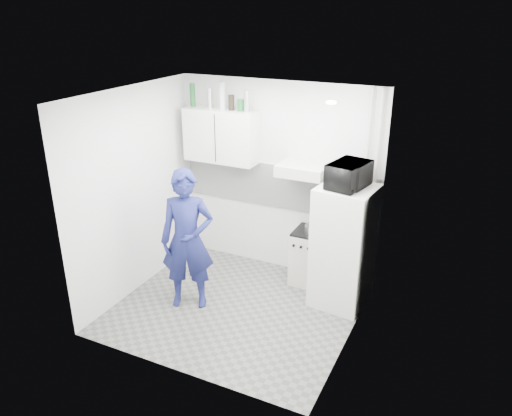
% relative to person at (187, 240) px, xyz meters
% --- Properties ---
extents(floor, '(2.80, 2.80, 0.00)m').
position_rel_person_xyz_m(floor, '(0.57, 0.13, -0.87)').
color(floor, '#5F5F5C').
rests_on(floor, ground).
extents(ceiling, '(2.80, 2.80, 0.00)m').
position_rel_person_xyz_m(ceiling, '(0.57, 0.13, 1.73)').
color(ceiling, white).
rests_on(ceiling, wall_back).
extents(wall_back, '(2.80, 0.00, 2.80)m').
position_rel_person_xyz_m(wall_back, '(0.57, 1.38, 0.43)').
color(wall_back, silver).
rests_on(wall_back, floor).
extents(wall_left, '(0.00, 2.60, 2.60)m').
position_rel_person_xyz_m(wall_left, '(-0.83, 0.13, 0.43)').
color(wall_left, silver).
rests_on(wall_left, floor).
extents(wall_right, '(0.00, 2.60, 2.60)m').
position_rel_person_xyz_m(wall_right, '(1.97, 0.13, 0.43)').
color(wall_right, silver).
rests_on(wall_right, floor).
extents(person, '(0.75, 0.64, 1.74)m').
position_rel_person_xyz_m(person, '(0.00, 0.00, 0.00)').
color(person, navy).
rests_on(person, floor).
extents(stove, '(0.45, 0.45, 0.72)m').
position_rel_person_xyz_m(stove, '(1.16, 1.13, -0.51)').
color(stove, beige).
rests_on(stove, floor).
extents(fridge, '(0.70, 0.70, 1.53)m').
position_rel_person_xyz_m(fridge, '(1.67, 0.84, -0.11)').
color(fridge, silver).
rests_on(fridge, floor).
extents(stove_top, '(0.43, 0.43, 0.03)m').
position_rel_person_xyz_m(stove_top, '(1.16, 1.13, -0.13)').
color(stove_top, black).
rests_on(stove_top, stove).
extents(saucepan, '(0.19, 0.19, 0.11)m').
position_rel_person_xyz_m(saucepan, '(1.18, 1.08, -0.07)').
color(saucepan, silver).
rests_on(saucepan, stove_top).
extents(microwave, '(0.59, 0.46, 0.29)m').
position_rel_person_xyz_m(microwave, '(1.67, 0.84, 0.80)').
color(microwave, black).
rests_on(microwave, fridge).
extents(bottle_a, '(0.07, 0.07, 0.30)m').
position_rel_person_xyz_m(bottle_a, '(-0.60, 1.20, 1.48)').
color(bottle_a, '#144C1E').
rests_on(bottle_a, upper_cabinet).
extents(bottle_c, '(0.06, 0.06, 0.26)m').
position_rel_person_xyz_m(bottle_c, '(-0.34, 1.20, 1.46)').
color(bottle_c, silver).
rests_on(bottle_c, upper_cabinet).
extents(bottle_d, '(0.08, 0.08, 0.36)m').
position_rel_person_xyz_m(bottle_d, '(-0.15, 1.20, 1.51)').
color(bottle_d, '#B2B7BC').
rests_on(bottle_d, upper_cabinet).
extents(canister_a, '(0.08, 0.08, 0.20)m').
position_rel_person_xyz_m(canister_a, '(-0.02, 1.20, 1.43)').
color(canister_a, black).
rests_on(canister_a, upper_cabinet).
extents(canister_b, '(0.08, 0.08, 0.15)m').
position_rel_person_xyz_m(canister_b, '(0.11, 1.20, 1.40)').
color(canister_b, '#144C1E').
rests_on(canister_b, upper_cabinet).
extents(bottle_e, '(0.07, 0.07, 0.27)m').
position_rel_person_xyz_m(bottle_e, '(0.19, 1.20, 1.46)').
color(bottle_e, silver).
rests_on(bottle_e, upper_cabinet).
extents(upper_cabinet, '(1.00, 0.35, 0.70)m').
position_rel_person_xyz_m(upper_cabinet, '(-0.18, 1.20, 0.98)').
color(upper_cabinet, silver).
rests_on(upper_cabinet, wall_back).
extents(range_hood, '(0.60, 0.50, 0.14)m').
position_rel_person_xyz_m(range_hood, '(1.02, 1.13, 0.70)').
color(range_hood, beige).
rests_on(range_hood, wall_back).
extents(backsplash, '(2.74, 0.03, 0.60)m').
position_rel_person_xyz_m(backsplash, '(0.57, 1.36, 0.33)').
color(backsplash, white).
rests_on(backsplash, wall_back).
extents(pipe_a, '(0.05, 0.05, 2.60)m').
position_rel_person_xyz_m(pipe_a, '(1.87, 1.30, 0.43)').
color(pipe_a, beige).
rests_on(pipe_a, floor).
extents(pipe_b, '(0.04, 0.04, 2.60)m').
position_rel_person_xyz_m(pipe_b, '(1.75, 1.30, 0.43)').
color(pipe_b, beige).
rests_on(pipe_b, floor).
extents(ceiling_spot_fixture, '(0.10, 0.10, 0.02)m').
position_rel_person_xyz_m(ceiling_spot_fixture, '(1.57, 0.33, 1.70)').
color(ceiling_spot_fixture, white).
rests_on(ceiling_spot_fixture, ceiling).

